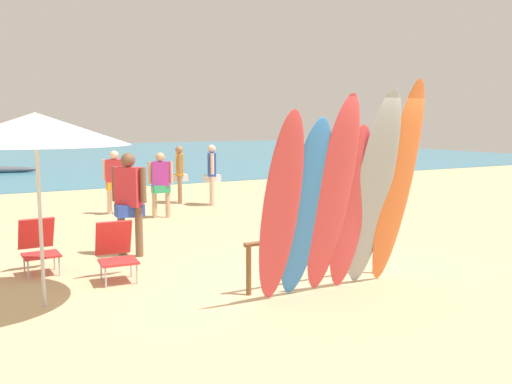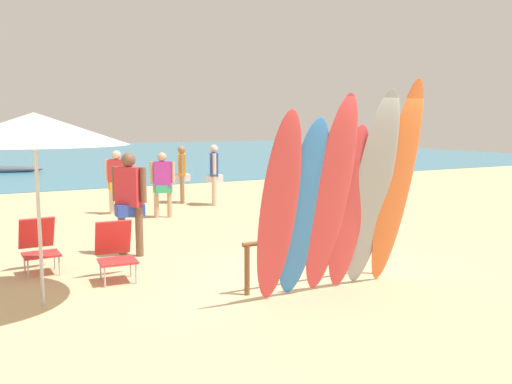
{
  "view_description": "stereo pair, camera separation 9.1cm",
  "coord_description": "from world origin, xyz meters",
  "px_view_note": "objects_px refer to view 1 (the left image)",
  "views": [
    {
      "loc": [
        -4.15,
        -5.91,
        2.2
      ],
      "look_at": [
        0.0,
        1.74,
        1.07
      ],
      "focal_mm": 37.67,
      "sensor_mm": 36.0,
      "label": 1
    },
    {
      "loc": [
        -4.07,
        -5.95,
        2.2
      ],
      "look_at": [
        0.0,
        1.74,
        1.07
      ],
      "focal_mm": 37.67,
      "sensor_mm": 36.0,
      "label": 2
    }
  ],
  "objects_px": {
    "beachgoer_photographing": "(115,178)",
    "beachgoer_strolling": "(180,170)",
    "beach_chair_red": "(39,244)",
    "surfboard_grey_4": "(373,191)",
    "surfboard_red_3": "(350,209)",
    "surfboard_orange_5": "(397,185)",
    "beachgoer_midbeach": "(161,180)",
    "surfboard_blue_1": "(305,210)",
    "surfboard_rack": "(317,246)",
    "surfboard_red_0": "(281,210)",
    "beach_chair_blue": "(116,249)",
    "surfboard_red_2": "(332,197)",
    "beachgoer_near_rack": "(129,197)",
    "beach_umbrella": "(36,129)",
    "beachgoer_by_water": "(212,170)"
  },
  "relations": [
    {
      "from": "beachgoer_midbeach",
      "to": "beach_chair_blue",
      "type": "xyz_separation_m",
      "value": [
        -2.16,
        -4.47,
        -0.45
      ]
    },
    {
      "from": "beachgoer_midbeach",
      "to": "beach_chair_red",
      "type": "bearing_deg",
      "value": 63.7
    },
    {
      "from": "beach_chair_blue",
      "to": "surfboard_red_2",
      "type": "bearing_deg",
      "value": -39.7
    },
    {
      "from": "surfboard_blue_1",
      "to": "beachgoer_midbeach",
      "type": "xyz_separation_m",
      "value": [
        0.34,
        6.51,
        -0.26
      ]
    },
    {
      "from": "surfboard_red_3",
      "to": "beach_chair_red",
      "type": "relative_size",
      "value": 2.79
    },
    {
      "from": "surfboard_rack",
      "to": "beachgoer_by_water",
      "type": "distance_m",
      "value": 7.4
    },
    {
      "from": "surfboard_red_3",
      "to": "beachgoer_midbeach",
      "type": "xyz_separation_m",
      "value": [
        -0.39,
        6.47,
        -0.22
      ]
    },
    {
      "from": "beachgoer_midbeach",
      "to": "beach_chair_blue",
      "type": "height_order",
      "value": "beachgoer_midbeach"
    },
    {
      "from": "surfboard_grey_4",
      "to": "beachgoer_by_water",
      "type": "xyz_separation_m",
      "value": [
        1.14,
        7.76,
        -0.38
      ]
    },
    {
      "from": "surfboard_red_3",
      "to": "beach_chair_red",
      "type": "height_order",
      "value": "surfboard_red_3"
    },
    {
      "from": "surfboard_blue_1",
      "to": "beach_chair_blue",
      "type": "height_order",
      "value": "surfboard_blue_1"
    },
    {
      "from": "surfboard_red_3",
      "to": "beach_chair_blue",
      "type": "relative_size",
      "value": 2.71
    },
    {
      "from": "surfboard_orange_5",
      "to": "beachgoer_midbeach",
      "type": "distance_m",
      "value": 6.68
    },
    {
      "from": "surfboard_red_0",
      "to": "beach_chair_blue",
      "type": "relative_size",
      "value": 2.96
    },
    {
      "from": "surfboard_rack",
      "to": "beachgoer_near_rack",
      "type": "xyz_separation_m",
      "value": [
        -1.82,
        2.77,
        0.47
      ]
    },
    {
      "from": "beachgoer_near_rack",
      "to": "beachgoer_by_water",
      "type": "bearing_deg",
      "value": -78.35
    },
    {
      "from": "surfboard_orange_5",
      "to": "beachgoer_by_water",
      "type": "xyz_separation_m",
      "value": [
        0.74,
        7.79,
        -0.44
      ]
    },
    {
      "from": "beach_chair_red",
      "to": "surfboard_grey_4",
      "type": "bearing_deg",
      "value": -40.91
    },
    {
      "from": "surfboard_blue_1",
      "to": "beachgoer_midbeach",
      "type": "bearing_deg",
      "value": 84.48
    },
    {
      "from": "surfboard_red_2",
      "to": "surfboard_orange_5",
      "type": "relative_size",
      "value": 0.93
    },
    {
      "from": "surfboard_red_2",
      "to": "surfboard_red_3",
      "type": "bearing_deg",
      "value": 14.67
    },
    {
      "from": "beachgoer_near_rack",
      "to": "surfboard_red_0",
      "type": "bearing_deg",
      "value": 154.49
    },
    {
      "from": "beachgoer_strolling",
      "to": "beachgoer_near_rack",
      "type": "relative_size",
      "value": 0.92
    },
    {
      "from": "surfboard_red_3",
      "to": "beach_chair_blue",
      "type": "bearing_deg",
      "value": 143.62
    },
    {
      "from": "surfboard_red_3",
      "to": "beachgoer_strolling",
      "type": "relative_size",
      "value": 1.42
    },
    {
      "from": "surfboard_orange_5",
      "to": "surfboard_red_2",
      "type": "bearing_deg",
      "value": 178.4
    },
    {
      "from": "beach_umbrella",
      "to": "surfboard_orange_5",
      "type": "bearing_deg",
      "value": -17.69
    },
    {
      "from": "beachgoer_photographing",
      "to": "beachgoer_strolling",
      "type": "bearing_deg",
      "value": 57.75
    },
    {
      "from": "surfboard_red_0",
      "to": "beachgoer_photographing",
      "type": "distance_m",
      "value": 7.57
    },
    {
      "from": "surfboard_grey_4",
      "to": "surfboard_red_2",
      "type": "bearing_deg",
      "value": -174.29
    },
    {
      "from": "surfboard_red_3",
      "to": "beach_chair_red",
      "type": "distance_m",
      "value": 4.57
    },
    {
      "from": "surfboard_blue_1",
      "to": "beachgoer_midbeach",
      "type": "distance_m",
      "value": 6.52
    },
    {
      "from": "beach_chair_blue",
      "to": "surfboard_rack",
      "type": "bearing_deg",
      "value": -28.99
    },
    {
      "from": "surfboard_red_2",
      "to": "beach_chair_blue",
      "type": "relative_size",
      "value": 3.21
    },
    {
      "from": "surfboard_orange_5",
      "to": "beach_chair_blue",
      "type": "relative_size",
      "value": 3.43
    },
    {
      "from": "beachgoer_by_water",
      "to": "beachgoer_strolling",
      "type": "height_order",
      "value": "beachgoer_by_water"
    },
    {
      "from": "surfboard_red_0",
      "to": "beach_chair_red",
      "type": "xyz_separation_m",
      "value": [
        -2.36,
        3.0,
        -0.76
      ]
    },
    {
      "from": "surfboard_red_3",
      "to": "surfboard_red_0",
      "type": "bearing_deg",
      "value": -173.55
    },
    {
      "from": "surfboard_rack",
      "to": "beach_umbrella",
      "type": "xyz_separation_m",
      "value": [
        -3.42,
        0.79,
        1.6
      ]
    },
    {
      "from": "beachgoer_photographing",
      "to": "surfboard_orange_5",
      "type": "bearing_deg",
      "value": -44.39
    },
    {
      "from": "beachgoer_near_rack",
      "to": "beach_umbrella",
      "type": "distance_m",
      "value": 2.79
    },
    {
      "from": "beachgoer_by_water",
      "to": "surfboard_rack",
      "type": "bearing_deg",
      "value": -171.7
    },
    {
      "from": "surfboard_blue_1",
      "to": "beach_umbrella",
      "type": "height_order",
      "value": "beach_umbrella"
    },
    {
      "from": "beachgoer_midbeach",
      "to": "beach_chair_red",
      "type": "relative_size",
      "value": 1.9
    },
    {
      "from": "surfboard_red_2",
      "to": "beachgoer_near_rack",
      "type": "xyz_separation_m",
      "value": [
        -1.65,
        3.34,
        -0.29
      ]
    },
    {
      "from": "beachgoer_near_rack",
      "to": "beach_chair_red",
      "type": "distance_m",
      "value": 1.6
    },
    {
      "from": "surfboard_orange_5",
      "to": "beach_chair_blue",
      "type": "distance_m",
      "value": 3.98
    },
    {
      "from": "surfboard_blue_1",
      "to": "surfboard_orange_5",
      "type": "bearing_deg",
      "value": -5.19
    },
    {
      "from": "surfboard_rack",
      "to": "surfboard_red_2",
      "type": "xyz_separation_m",
      "value": [
        -0.17,
        -0.56,
        0.76
      ]
    },
    {
      "from": "surfboard_rack",
      "to": "surfboard_red_0",
      "type": "relative_size",
      "value": 0.91
    }
  ]
}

